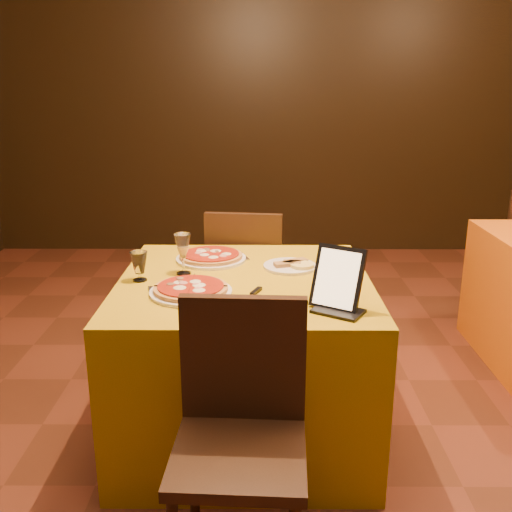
{
  "coord_description": "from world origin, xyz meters",
  "views": [
    {
      "loc": [
        -0.46,
        -1.95,
        1.57
      ],
      "look_at": [
        -0.47,
        0.4,
        0.86
      ],
      "focal_mm": 40.0,
      "sensor_mm": 36.0,
      "label": 1
    }
  ],
  "objects_px": {
    "pizza_near": "(191,290)",
    "tablet": "(338,278)",
    "main_table": "(245,356)",
    "wine_glass": "(183,254)",
    "chair_main_far": "(248,282)",
    "water_glass": "(139,266)",
    "pizza_far": "(211,257)",
    "chair_main_near": "(239,453)"
  },
  "relations": [
    {
      "from": "main_table",
      "to": "chair_main_near",
      "type": "height_order",
      "value": "chair_main_near"
    },
    {
      "from": "chair_main_far",
      "to": "water_glass",
      "type": "relative_size",
      "value": 7.0
    },
    {
      "from": "main_table",
      "to": "tablet",
      "type": "xyz_separation_m",
      "value": [
        0.36,
        -0.34,
        0.49
      ]
    },
    {
      "from": "pizza_near",
      "to": "pizza_far",
      "type": "distance_m",
      "value": 0.46
    },
    {
      "from": "main_table",
      "to": "water_glass",
      "type": "bearing_deg",
      "value": -176.27
    },
    {
      "from": "chair_main_near",
      "to": "water_glass",
      "type": "xyz_separation_m",
      "value": [
        -0.45,
        0.8,
        0.36
      ]
    },
    {
      "from": "chair_main_far",
      "to": "wine_glass",
      "type": "xyz_separation_m",
      "value": [
        -0.28,
        -0.73,
        0.39
      ]
    },
    {
      "from": "main_table",
      "to": "chair_main_far",
      "type": "height_order",
      "value": "chair_main_far"
    },
    {
      "from": "chair_main_far",
      "to": "wine_glass",
      "type": "distance_m",
      "value": 0.87
    },
    {
      "from": "pizza_far",
      "to": "wine_glass",
      "type": "bearing_deg",
      "value": -116.96
    },
    {
      "from": "main_table",
      "to": "water_glass",
      "type": "xyz_separation_m",
      "value": [
        -0.45,
        -0.03,
        0.44
      ]
    },
    {
      "from": "wine_glass",
      "to": "water_glass",
      "type": "xyz_separation_m",
      "value": [
        -0.18,
        -0.09,
        -0.03
      ]
    },
    {
      "from": "pizza_far",
      "to": "tablet",
      "type": "bearing_deg",
      "value": -49.24
    },
    {
      "from": "wine_glass",
      "to": "main_table",
      "type": "bearing_deg",
      "value": -13.23
    },
    {
      "from": "pizza_near",
      "to": "wine_glass",
      "type": "distance_m",
      "value": 0.27
    },
    {
      "from": "pizza_far",
      "to": "tablet",
      "type": "distance_m",
      "value": 0.82
    },
    {
      "from": "main_table",
      "to": "chair_main_far",
      "type": "xyz_separation_m",
      "value": [
        0.0,
        0.79,
        0.08
      ]
    },
    {
      "from": "main_table",
      "to": "chair_main_far",
      "type": "bearing_deg",
      "value": 90.0
    },
    {
      "from": "wine_glass",
      "to": "pizza_far",
      "type": "bearing_deg",
      "value": 63.04
    },
    {
      "from": "pizza_far",
      "to": "water_glass",
      "type": "bearing_deg",
      "value": -133.16
    },
    {
      "from": "chair_main_far",
      "to": "water_glass",
      "type": "bearing_deg",
      "value": 67.49
    },
    {
      "from": "main_table",
      "to": "wine_glass",
      "type": "xyz_separation_m",
      "value": [
        -0.28,
        0.06,
        0.47
      ]
    },
    {
      "from": "wine_glass",
      "to": "water_glass",
      "type": "height_order",
      "value": "wine_glass"
    },
    {
      "from": "chair_main_far",
      "to": "pizza_far",
      "type": "distance_m",
      "value": 0.63
    },
    {
      "from": "chair_main_far",
      "to": "tablet",
      "type": "bearing_deg",
      "value": 114.08
    },
    {
      "from": "pizza_near",
      "to": "water_glass",
      "type": "relative_size",
      "value": 2.59
    },
    {
      "from": "chair_main_near",
      "to": "wine_glass",
      "type": "distance_m",
      "value": 1.02
    },
    {
      "from": "pizza_near",
      "to": "tablet",
      "type": "xyz_separation_m",
      "value": [
        0.57,
        -0.15,
        0.1
      ]
    },
    {
      "from": "tablet",
      "to": "pizza_near",
      "type": "bearing_deg",
      "value": -163.55
    },
    {
      "from": "chair_main_far",
      "to": "wine_glass",
      "type": "height_order",
      "value": "wine_glass"
    },
    {
      "from": "chair_main_far",
      "to": "pizza_far",
      "type": "xyz_separation_m",
      "value": [
        -0.17,
        -0.52,
        0.31
      ]
    },
    {
      "from": "chair_main_near",
      "to": "water_glass",
      "type": "height_order",
      "value": "chair_main_near"
    },
    {
      "from": "pizza_near",
      "to": "tablet",
      "type": "distance_m",
      "value": 0.6
    },
    {
      "from": "chair_main_near",
      "to": "chair_main_far",
      "type": "relative_size",
      "value": 1.0
    },
    {
      "from": "chair_main_near",
      "to": "tablet",
      "type": "bearing_deg",
      "value": 56.92
    },
    {
      "from": "main_table",
      "to": "wine_glass",
      "type": "distance_m",
      "value": 0.55
    },
    {
      "from": "chair_main_far",
      "to": "pizza_far",
      "type": "relative_size",
      "value": 2.68
    },
    {
      "from": "main_table",
      "to": "tablet",
      "type": "bearing_deg",
      "value": -43.43
    },
    {
      "from": "chair_main_far",
      "to": "water_glass",
      "type": "xyz_separation_m",
      "value": [
        -0.45,
        -0.82,
        0.36
      ]
    },
    {
      "from": "main_table",
      "to": "pizza_far",
      "type": "relative_size",
      "value": 3.24
    },
    {
      "from": "chair_main_far",
      "to": "pizza_near",
      "type": "height_order",
      "value": "chair_main_far"
    },
    {
      "from": "tablet",
      "to": "wine_glass",
      "type": "bearing_deg",
      "value": 178.77
    }
  ]
}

